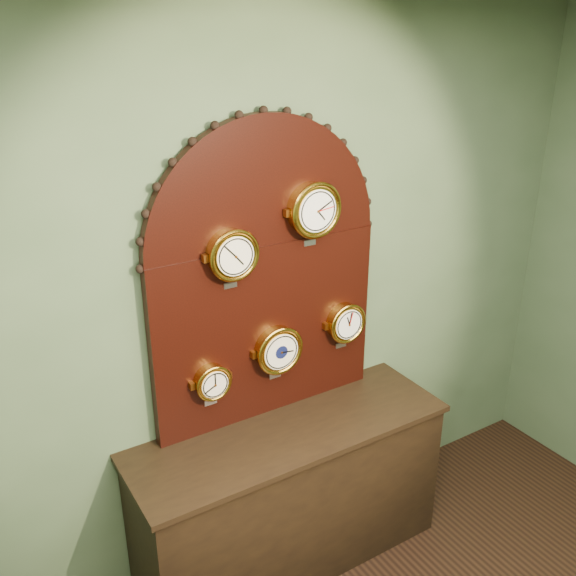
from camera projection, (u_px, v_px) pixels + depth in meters
wall_back at (261, 305)px, 3.13m from camera, size 4.00×0.00×4.00m
shop_counter at (290, 498)px, 3.31m from camera, size 1.60×0.50×0.80m
display_board at (266, 265)px, 3.00m from camera, size 1.26×0.06×1.53m
roman_clock at (233, 255)px, 2.80m from camera, size 0.24×0.08×0.29m
arabic_clock at (314, 210)px, 2.96m from camera, size 0.27×0.08×0.32m
hygrometer at (212, 382)px, 2.98m from camera, size 0.18×0.08×0.23m
barometer at (278, 350)px, 3.13m from camera, size 0.25×0.08×0.30m
tide_clock at (345, 322)px, 3.31m from camera, size 0.22×0.08×0.27m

